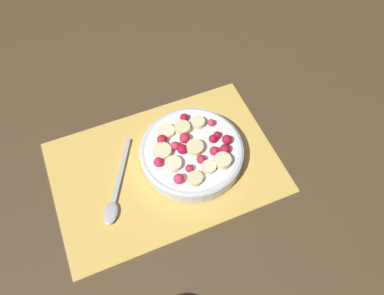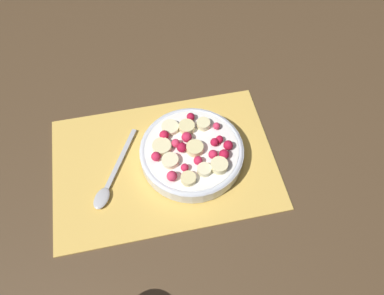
# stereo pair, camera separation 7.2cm
# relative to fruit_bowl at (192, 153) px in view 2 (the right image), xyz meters

# --- Properties ---
(ground_plane) EXTENTS (3.00, 3.00, 0.00)m
(ground_plane) POSITION_rel_fruit_bowl_xyz_m (-0.06, 0.00, -0.03)
(ground_plane) COLOR #4C3823
(placemat) EXTENTS (0.44, 0.30, 0.01)m
(placemat) POSITION_rel_fruit_bowl_xyz_m (-0.06, 0.00, -0.02)
(placemat) COLOR #E0B251
(placemat) RESTS_ON ground_plane
(fruit_bowl) EXTENTS (0.20, 0.20, 0.05)m
(fruit_bowl) POSITION_rel_fruit_bowl_xyz_m (0.00, 0.00, 0.00)
(fruit_bowl) COLOR silver
(fruit_bowl) RESTS_ON placemat
(spoon) EXTENTS (0.11, 0.17, 0.01)m
(spoon) POSITION_rel_fruit_bowl_xyz_m (-0.17, -0.03, -0.02)
(spoon) COLOR #B2B2B7
(spoon) RESTS_ON placemat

